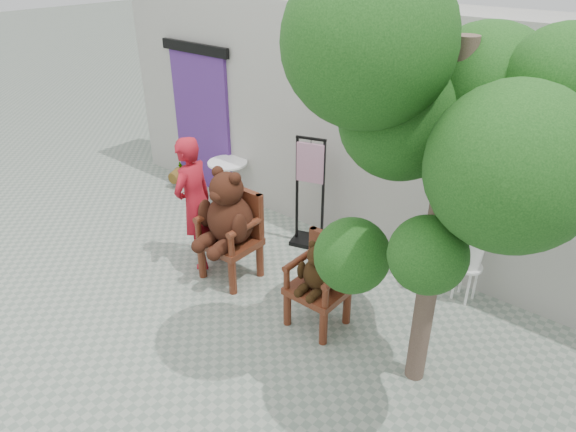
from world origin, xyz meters
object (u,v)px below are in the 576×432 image
Objects in this scene: chair_big at (229,219)px; stool_bucket at (471,251)px; cafe_table at (228,178)px; chair_small at (320,275)px; person at (197,204)px; tree at (452,113)px; display_stand at (310,205)px.

stool_bucket reaches higher than chair_big.
chair_small is at bearing -26.57° from cafe_table.
tree is at bearing 77.92° from person.
chair_big reaches higher than chair_small.
tree reaches higher than display_stand.
stool_bucket is at bearing -0.03° from cafe_table.
chair_big is 3.08m from tree.
chair_small is at bearing 80.22° from person.
stool_bucket is at bearing 29.87° from chair_big.
chair_big is at bearing 82.79° from person.
chair_big is 1.26m from display_stand.
person is 1.14× the size of stool_bucket.
tree reaches higher than cafe_table.
chair_small is at bearing -65.93° from display_stand.
display_stand is (-1.08, 1.23, -0.02)m from chair_small.
chair_big is at bearing -119.28° from display_stand.
display_stand is at bearing -5.21° from cafe_table.
tree is at bearing -2.95° from chair_big.
stool_bucket reaches higher than cafe_table.
person is 1.49m from display_stand.
tree is (0.13, -1.49, 1.93)m from stool_bucket.
chair_small is at bearing 174.42° from tree.
cafe_table is at bearing 159.17° from tree.
person is at bearing 178.06° from tree.
display_stand is at bearing 137.62° from person.
chair_small is at bearing -0.65° from chair_big.
person is at bearing -179.64° from chair_small.
chair_big is 0.86× the size of person.
cafe_table is 0.19× the size of tree.
display_stand reaches higher than stool_bucket.
chair_small is 0.69× the size of stool_bucket.
tree is (2.51, -0.13, 1.78)m from chair_big.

